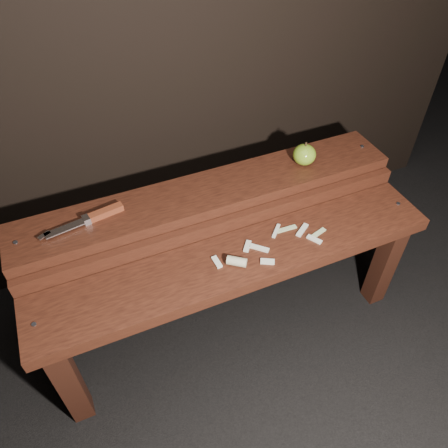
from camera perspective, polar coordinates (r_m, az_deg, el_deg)
name	(u,v)px	position (r m, az deg, el deg)	size (l,w,h in m)	color
ground	(231,324)	(1.61, 0.87, -12.91)	(60.00, 60.00, 0.00)	black
bench_front_tier	(240,274)	(1.29, 2.16, -6.56)	(1.20, 0.20, 0.42)	black
bench_rear_tier	(211,211)	(1.38, -1.74, 1.77)	(1.20, 0.21, 0.50)	black
apple	(304,155)	(1.43, 10.45, 8.91)	(0.07, 0.07, 0.08)	olive
knife	(96,216)	(1.28, -16.41, 0.97)	(0.24, 0.06, 0.02)	maroon
apple_scraps	(257,252)	(1.25, 4.36, -3.61)	(0.36, 0.14, 0.03)	beige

